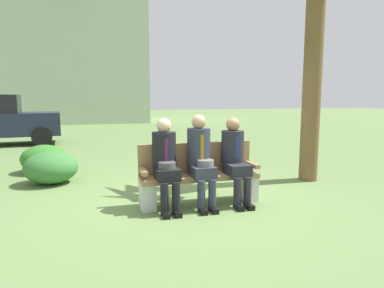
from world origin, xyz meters
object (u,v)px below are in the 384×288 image
Objects in this scene: park_bench at (198,176)px; seated_man_middle at (201,156)px; shrub_mid_lawn at (51,168)px; building_backdrop at (63,23)px; seated_man_right at (235,156)px; seated_man_left at (166,159)px; shrub_near_bench at (44,159)px.

seated_man_middle is at bearing -93.72° from park_bench.
shrub_mid_lawn is 18.99m from building_backdrop.
seated_man_right is at bearing 0.09° from seated_man_middle.
seated_man_left is 1.01× the size of seated_man_right.
seated_man_left is 1.38× the size of shrub_near_bench.
park_bench is 1.37× the size of seated_man_left.
seated_man_middle reaches higher than park_bench.
park_bench is at bearing 86.28° from seated_man_middle.
building_backdrop is (-3.12, 19.93, 5.72)m from seated_man_middle.
park_bench is at bearing -49.51° from shrub_near_bench.
shrub_mid_lawn is (-1.74, 2.00, -0.42)m from seated_man_left.
seated_man_right is (0.53, -0.13, 0.30)m from park_bench.
seated_man_left is 0.10× the size of building_backdrop.
shrub_mid_lawn is 0.07× the size of building_backdrop.
shrub_mid_lawn is at bearing 131.01° from seated_man_left.
park_bench is 0.62m from seated_man_right.
shrub_near_bench is at bearing -87.94° from building_backdrop.
building_backdrop reaches higher than seated_man_left.
seated_man_left is 20.91m from building_backdrop.
seated_man_middle is 1.04× the size of seated_man_right.
building_backdrop reaches higher than park_bench.
park_bench reaches higher than shrub_near_bench.
shrub_near_bench is (-3.05, 3.08, -0.42)m from seated_man_right.
shrub_near_bench is at bearing 134.74° from seated_man_right.
park_bench is at bearing -81.03° from building_backdrop.
park_bench is at bearing 13.89° from seated_man_left.
seated_man_right is (0.54, 0.00, -0.02)m from seated_man_middle.
seated_man_right is 21.06m from building_backdrop.
seated_man_right reaches higher than shrub_near_bench.
seated_man_middle is 4.00m from shrub_near_bench.
park_bench is 1.84× the size of shrub_mid_lawn.
building_backdrop reaches higher than shrub_mid_lawn.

